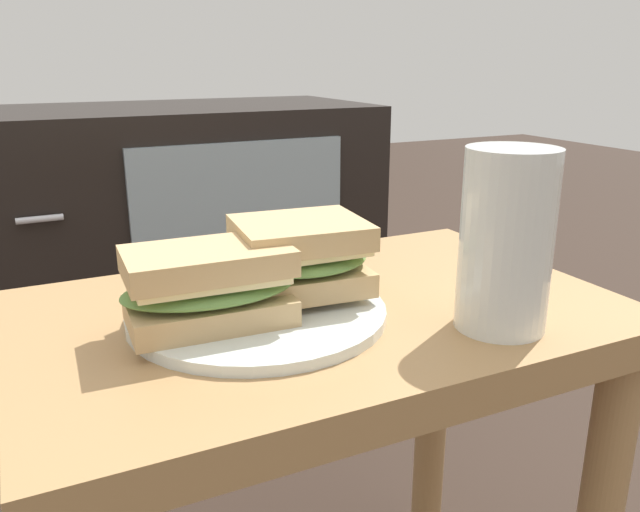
# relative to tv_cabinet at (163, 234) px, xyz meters

# --- Properties ---
(side_table) EXTENTS (0.56, 0.36, 0.46)m
(side_table) POSITION_rel_tv_cabinet_xyz_m (-0.05, -0.95, 0.08)
(side_table) COLOR #A37A4C
(side_table) RESTS_ON ground
(tv_cabinet) EXTENTS (0.96, 0.46, 0.58)m
(tv_cabinet) POSITION_rel_tv_cabinet_xyz_m (0.00, 0.00, 0.00)
(tv_cabinet) COLOR black
(tv_cabinet) RESTS_ON ground
(plate) EXTENTS (0.23, 0.23, 0.01)m
(plate) POSITION_rel_tv_cabinet_xyz_m (-0.12, -0.95, 0.17)
(plate) COLOR silver
(plate) RESTS_ON side_table
(sandwich_front) EXTENTS (0.15, 0.09, 0.07)m
(sandwich_front) POSITION_rel_tv_cabinet_xyz_m (-0.16, -0.96, 0.21)
(sandwich_front) COLOR tan
(sandwich_front) RESTS_ON plate
(sandwich_back) EXTENTS (0.13, 0.12, 0.07)m
(sandwich_back) POSITION_rel_tv_cabinet_xyz_m (-0.07, -0.94, 0.22)
(sandwich_back) COLOR tan
(sandwich_back) RESTS_ON plate
(beer_glass) EXTENTS (0.08, 0.08, 0.16)m
(beer_glass) POSITION_rel_tv_cabinet_xyz_m (0.07, -1.06, 0.24)
(beer_glass) COLOR silver
(beer_glass) RESTS_ON side_table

